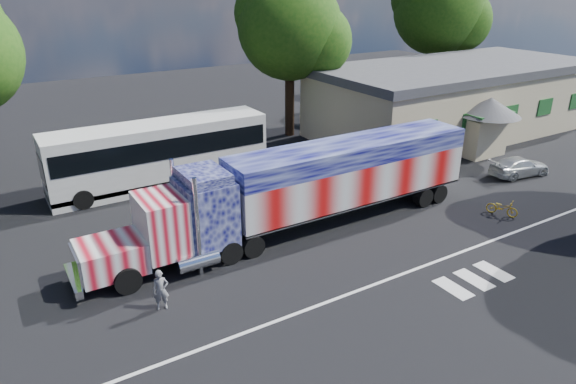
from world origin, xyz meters
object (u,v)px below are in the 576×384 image
tree_far_ne (440,10)px  parked_car (519,167)px  tree_ne_a (292,28)px  bicycle (502,208)px  woman (161,290)px  semi_truck (309,186)px  coach_bus (160,153)px

tree_far_ne → parked_car: bearing=-121.4°
parked_car → tree_ne_a: (-7.20, 14.81, 7.30)m
parked_car → bicycle: 6.53m
woman → tree_far_ne: tree_far_ne is taller
parked_car → tree_ne_a: 18.01m
semi_truck → tree_far_ne: size_ratio=1.57×
woman → tree_ne_a: 24.15m
woman → tree_far_ne: bearing=47.3°
coach_bus → tree_far_ne: tree_far_ne is taller
semi_truck → tree_ne_a: (7.69, 14.03, 5.69)m
semi_truck → bicycle: semi_truck is taller
bicycle → parked_car: bearing=4.9°
parked_car → bicycle: parked_car is taller
coach_bus → tree_ne_a: tree_ne_a is taller
semi_truck → parked_car: bearing=-3.0°
woman → tree_ne_a: tree_ne_a is taller
woman → parked_car: bearing=21.8°
semi_truck → tree_ne_a: bearing=61.3°
tree_ne_a → parked_car: bearing=-64.1°
parked_car → bicycle: (-5.70, -3.17, -0.17)m
coach_bus → tree_far_ne: size_ratio=0.99×
coach_bus → woman: (-4.06, -11.96, -1.11)m
parked_car → bicycle: size_ratio=2.54×
coach_bus → bicycle: bearing=-44.7°
bicycle → tree_ne_a: (-1.49, 17.98, 7.46)m
parked_car → tree_far_ne: 22.46m
bicycle → tree_far_ne: (16.68, 21.13, 8.00)m
coach_bus → woman: 12.67m
woman → tree_far_ne: (34.07, 19.89, 7.62)m
parked_car → woman: bearing=103.1°
parked_car → tree_far_ne: bearing=-23.1°
coach_bus → bicycle: 18.82m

